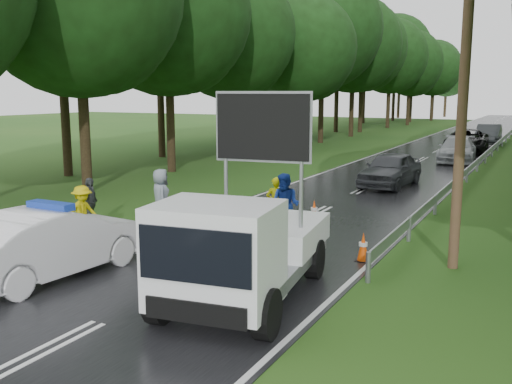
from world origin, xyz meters
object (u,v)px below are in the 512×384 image
Objects in this scene: barrier at (233,213)px; queue_car_third at (467,141)px; queue_car_fourth at (488,135)px; queue_car_second at (457,150)px; queue_car_first at (390,169)px; officer at (276,204)px; civilian at (285,205)px; work_truck at (241,249)px; police_sedan at (53,243)px.

queue_car_third is (2.63, 28.24, 0.03)m from barrier.
barrier is at bearing -96.59° from queue_car_fourth.
queue_car_fourth reaches higher than queue_car_second.
queue_car_second is 12.73m from queue_car_fourth.
barrier is 0.55× the size of queue_car_first.
officer is 0.90× the size of civilian.
queue_car_third is at bearing 89.20° from civilian.
work_truck is at bearing -72.18° from civilian.
civilian is (3.12, 5.89, 0.13)m from police_sedan.
work_truck is at bearing -94.72° from queue_car_second.
civilian reaches higher than barrier.
work_truck is 3.31× the size of officer.
queue_car_fourth is at bearing 92.52° from barrier.
officer reaches higher than queue_car_second.
police_sedan is 0.85× the size of queue_car_third.
civilian is at bearing 113.24° from officer.
officer is at bearing 76.92° from barrier.
queue_car_first is (0.99, 9.79, -0.05)m from officer.
work_truck is 1.21× the size of queue_car_first.
queue_car_second is at bearing -93.44° from queue_car_fourth.
queue_car_third is at bearing -92.92° from police_sedan.
barrier is at bearing -98.16° from queue_car_third.
officer is 0.67m from civilian.
officer is at bearing -91.24° from queue_car_first.
queue_car_first is at bearing 89.68° from civilian.
queue_car_fourth reaches higher than barrier.
police_sedan is 40.06m from queue_car_fourth.
work_truck is at bearing -81.80° from queue_car_first.
queue_car_third is at bearing -120.87° from officer.
work_truck reaches higher than queue_car_second.
civilian is 0.32× the size of queue_car_third.
officer is at bearing -95.82° from queue_car_fourth.
barrier is 1.35× the size of civilian.
queue_car_second is 0.87× the size of queue_car_third.
civilian is 21.17m from queue_car_second.
civilian reaches higher than queue_car_fourth.
work_truck is 15.62m from queue_car_first.
police_sedan is at bearing -98.05° from queue_car_first.
work_truck reaches higher than officer.
queue_car_fourth is (0.53, 12.72, 0.08)m from queue_car_second.
queue_car_third is 6.76m from queue_car_fourth.
queue_car_third reaches higher than queue_car_first.
civilian is (0.51, -0.43, 0.10)m from officer.
queue_car_fourth is (3.40, 34.95, 0.03)m from barrier.
queue_car_third is (0.03, 32.45, -0.32)m from work_truck.
queue_car_first is 10.95m from queue_car_second.
officer is 33.50m from queue_car_fourth.
barrier is at bearing -131.99° from civilian.
queue_car_fourth is at bearing 83.46° from queue_car_second.
queue_car_fourth is at bearing 80.79° from work_truck.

